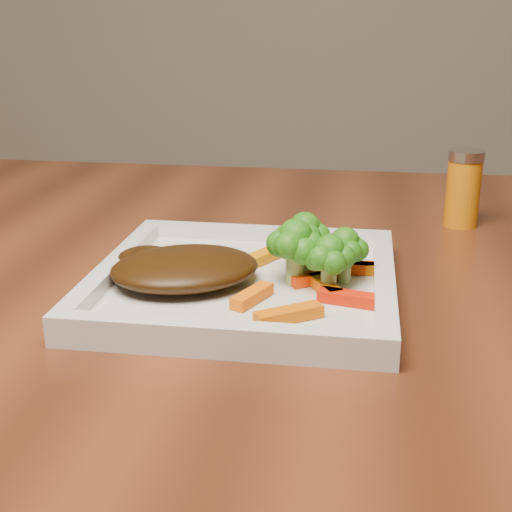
# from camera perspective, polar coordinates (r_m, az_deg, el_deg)

# --- Properties ---
(plate) EXTENTS (0.27, 0.27, 0.01)m
(plate) POSITION_cam_1_polar(r_m,az_deg,el_deg) (0.66, -0.86, -2.51)
(plate) COLOR silver
(plate) RESTS_ON dining_table
(steak) EXTENTS (0.17, 0.15, 0.03)m
(steak) POSITION_cam_1_polar(r_m,az_deg,el_deg) (0.65, -5.72, -0.96)
(steak) COLOR #382008
(steak) RESTS_ON plate
(broccoli_0) EXTENTS (0.07, 0.07, 0.07)m
(broccoli_0) POSITION_cam_1_polar(r_m,az_deg,el_deg) (0.67, 3.93, 1.70)
(broccoli_0) COLOR #116410
(broccoli_0) RESTS_ON plate
(broccoli_1) EXTENTS (0.06, 0.06, 0.06)m
(broccoli_1) POSITION_cam_1_polar(r_m,az_deg,el_deg) (0.65, 7.10, 0.62)
(broccoli_1) COLOR #236711
(broccoli_1) RESTS_ON plate
(broccoli_2) EXTENTS (0.06, 0.06, 0.06)m
(broccoli_2) POSITION_cam_1_polar(r_m,az_deg,el_deg) (0.62, 5.88, -0.39)
(broccoli_2) COLOR #2F5F0F
(broccoli_2) RESTS_ON plate
(broccoli_3) EXTENTS (0.06, 0.06, 0.06)m
(broccoli_3) POSITION_cam_1_polar(r_m,az_deg,el_deg) (0.64, 3.14, 0.34)
(broccoli_3) COLOR #295E0F
(broccoli_3) RESTS_ON plate
(carrot_0) EXTENTS (0.06, 0.05, 0.01)m
(carrot_0) POSITION_cam_1_polar(r_m,az_deg,el_deg) (0.57, 2.65, -4.69)
(carrot_0) COLOR #CD5A03
(carrot_0) RESTS_ON plate
(carrot_1) EXTENTS (0.06, 0.03, 0.01)m
(carrot_1) POSITION_cam_1_polar(r_m,az_deg,el_deg) (0.61, 7.59, -3.37)
(carrot_1) COLOR red
(carrot_1) RESTS_ON plate
(carrot_2) EXTENTS (0.03, 0.05, 0.01)m
(carrot_2) POSITION_cam_1_polar(r_m,az_deg,el_deg) (0.61, -0.31, -3.22)
(carrot_2) COLOR #ED6003
(carrot_2) RESTS_ON plate
(carrot_3) EXTENTS (0.06, 0.02, 0.01)m
(carrot_3) POSITION_cam_1_polar(r_m,az_deg,el_deg) (0.68, 8.10, -0.96)
(carrot_3) COLOR red
(carrot_3) RESTS_ON plate
(carrot_4) EXTENTS (0.04, 0.06, 0.01)m
(carrot_4) POSITION_cam_1_polar(r_m,az_deg,el_deg) (0.71, 0.81, 0.06)
(carrot_4) COLOR orange
(carrot_4) RESTS_ON plate
(carrot_5) EXTENTS (0.03, 0.05, 0.01)m
(carrot_5) POSITION_cam_1_polar(r_m,az_deg,el_deg) (0.63, 5.51, -2.45)
(carrot_5) COLOR #FF6C04
(carrot_5) RESTS_ON plate
(carrot_6) EXTENTS (0.05, 0.04, 0.01)m
(carrot_6) POSITION_cam_1_polar(r_m,az_deg,el_deg) (0.65, 4.77, -1.72)
(carrot_6) COLOR #FF3704
(carrot_6) RESTS_ON plate
(spice_shaker) EXTENTS (0.04, 0.04, 0.09)m
(spice_shaker) POSITION_cam_1_polar(r_m,az_deg,el_deg) (0.89, 16.24, 5.20)
(spice_shaker) COLOR #C8700B
(spice_shaker) RESTS_ON dining_table
(carrot_7) EXTENTS (0.05, 0.02, 0.01)m
(carrot_7) POSITION_cam_1_polar(r_m,az_deg,el_deg) (0.68, 7.94, -0.92)
(carrot_7) COLOR orange
(carrot_7) RESTS_ON plate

